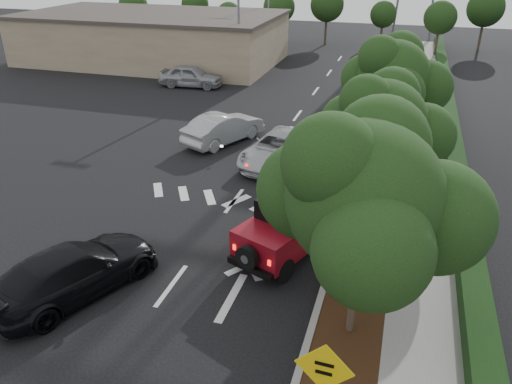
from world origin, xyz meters
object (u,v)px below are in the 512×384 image
at_px(silver_suv_ahead, 279,149).
at_px(black_suv_oncoming, 74,271).
at_px(red_jeep, 291,225).
at_px(speed_hump_sign, 323,379).

bearing_deg(silver_suv_ahead, black_suv_oncoming, -95.79).
distance_m(red_jeep, speed_hump_sign, 7.35).
xyz_separation_m(red_jeep, speed_hump_sign, (2.30, -6.95, 0.71)).
xyz_separation_m(red_jeep, silver_suv_ahead, (-2.35, 7.51, -0.34)).
height_order(black_suv_oncoming, speed_hump_sign, speed_hump_sign).
relative_size(red_jeep, speed_hump_sign, 1.68).
bearing_deg(silver_suv_ahead, red_jeep, -62.17).
height_order(red_jeep, speed_hump_sign, speed_hump_sign).
relative_size(black_suv_oncoming, speed_hump_sign, 2.07).
distance_m(black_suv_oncoming, speed_hump_sign, 8.58).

